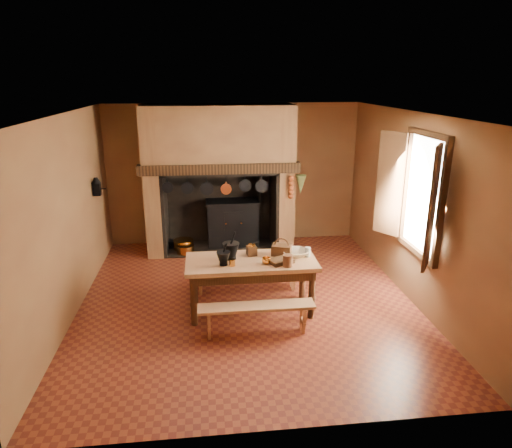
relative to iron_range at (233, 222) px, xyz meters
The scene contains 28 objects.
floor 2.50m from the iron_range, 89.02° to the right, with size 5.50×5.50×0.00m, color brown.
ceiling 3.37m from the iron_range, 89.02° to the right, with size 5.50×5.50×0.00m, color silver.
back_wall 0.97m from the iron_range, 82.10° to the left, with size 5.00×0.02×2.80m, color brown.
wall_left 3.59m from the iron_range, 135.12° to the right, with size 0.02×5.50×2.80m, color brown.
wall_right 3.65m from the iron_range, 43.91° to the right, with size 0.02×5.50×2.80m, color brown.
wall_front 5.28m from the iron_range, 89.54° to the right, with size 5.00×0.02×2.80m, color brown.
chimney_breast 1.36m from the iron_range, 151.95° to the right, with size 2.95×0.96×2.80m.
iron_range is the anchor object (origin of this frame).
hearth_pans 1.10m from the iron_range, 167.25° to the right, with size 0.51×0.62×0.20m.
hanging_pans 1.12m from the iron_range, 115.02° to the right, with size 1.92×0.29×0.27m.
onion_string 1.49m from the iron_range, 32.25° to the right, with size 0.12×0.10×0.46m, color #A2491D, non-canonical shape.
herb_bunch 1.65m from the iron_range, 28.28° to the right, with size 0.20×0.20×0.35m, color #535E2C.
window 3.91m from the iron_range, 49.98° to the right, with size 0.39×1.75×1.76m.
wall_coffee_mill 2.74m from the iron_range, 159.32° to the right, with size 0.23×0.16×0.31m.
work_table 2.80m from the iron_range, 88.45° to the right, with size 1.85×0.82×0.80m.
bench_front 3.45m from the iron_range, 88.75° to the right, with size 1.54×0.27×0.43m.
bench_back 2.14m from the iron_range, 87.98° to the right, with size 1.82×0.32×0.51m.
mortar_large 2.77m from the iron_range, 94.27° to the right, with size 0.24×0.24×0.41m.
mortar_small 2.98m from the iron_range, 96.26° to the right, with size 0.19×0.19×0.33m.
coffee_grinder 2.64m from the iron_range, 87.71° to the right, with size 0.19×0.16×0.21m.
brass_mug_a 3.00m from the iron_range, 93.93° to the right, with size 0.08×0.08×0.09m, color orange.
brass_mug_b 2.72m from the iron_range, 80.95° to the right, with size 0.09×0.09×0.10m, color orange.
mixing_bowl 2.83m from the iron_range, 75.22° to the right, with size 0.36×0.36×0.09m, color beige.
stoneware_crock 3.15m from the iron_range, 79.89° to the right, with size 0.13×0.13×0.17m, color #563520.
glass_jar 2.92m from the iron_range, 71.89° to the right, with size 0.08×0.08×0.14m, color beige.
wicker_basket 2.73m from the iron_range, 78.54° to the right, with size 0.33×0.28×0.26m.
wooden_tray 2.99m from the iron_range, 80.73° to the right, with size 0.33×0.23×0.06m, color #3D2313.
brass_cup 2.99m from the iron_range, 84.77° to the right, with size 0.12×0.12×0.10m, color orange.
Camera 1 is at (-0.58, -6.31, 3.27)m, focal length 32.00 mm.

